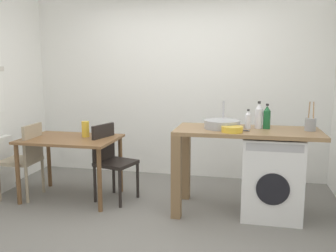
{
  "coord_description": "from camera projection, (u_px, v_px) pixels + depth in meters",
  "views": [
    {
      "loc": [
        0.99,
        -3.3,
        1.55
      ],
      "look_at": [
        0.16,
        0.45,
        0.93
      ],
      "focal_mm": 38.0,
      "sensor_mm": 36.0,
      "label": 1
    }
  ],
  "objects": [
    {
      "name": "ground_plane",
      "position": [
        143.0,
        222.0,
        3.63
      ],
      "size": [
        5.46,
        5.46,
        0.0
      ],
      "primitive_type": "plane",
      "color": "slate"
    },
    {
      "name": "wall_back",
      "position": [
        176.0,
        83.0,
        5.11
      ],
      "size": [
        4.6,
        0.1,
        2.7
      ],
      "primitive_type": "cube",
      "color": "white",
      "rests_on": "ground_plane"
    },
    {
      "name": "dining_table",
      "position": [
        71.0,
        146.0,
        4.23
      ],
      "size": [
        1.1,
        0.76,
        0.74
      ],
      "color": "brown",
      "rests_on": "ground_plane"
    },
    {
      "name": "chair_person_seat",
      "position": [
        26.0,
        156.0,
        4.27
      ],
      "size": [
        0.42,
        0.42,
        0.9
      ],
      "rotation": [
        0.0,
        0.0,
        1.61
      ],
      "color": "gray",
      "rests_on": "ground_plane"
    },
    {
      "name": "chair_opposite",
      "position": [
        111.0,
        158.0,
        4.21
      ],
      "size": [
        0.49,
        0.49,
        0.9
      ],
      "rotation": [
        0.0,
        0.0,
        -1.85
      ],
      "color": "black",
      "rests_on": "ground_plane"
    },
    {
      "name": "kitchen_counter",
      "position": [
        226.0,
        143.0,
        3.8
      ],
      "size": [
        1.5,
        0.68,
        0.92
      ],
      "color": "olive",
      "rests_on": "ground_plane"
    },
    {
      "name": "washing_machine",
      "position": [
        271.0,
        176.0,
        3.75
      ],
      "size": [
        0.6,
        0.61,
        0.86
      ],
      "color": "white",
      "rests_on": "ground_plane"
    },
    {
      "name": "sink_basin",
      "position": [
        222.0,
        124.0,
        3.78
      ],
      "size": [
        0.38,
        0.38,
        0.09
      ],
      "primitive_type": "cylinder",
      "color": "#9EA0A5",
      "rests_on": "kitchen_counter"
    },
    {
      "name": "tap",
      "position": [
        223.0,
        113.0,
        3.94
      ],
      "size": [
        0.02,
        0.02,
        0.28
      ],
      "primitive_type": "cylinder",
      "color": "#B2B2B7",
      "rests_on": "kitchen_counter"
    },
    {
      "name": "bottle_tall_green",
      "position": [
        248.0,
        120.0,
        3.77
      ],
      "size": [
        0.06,
        0.06,
        0.21
      ],
      "color": "silver",
      "rests_on": "kitchen_counter"
    },
    {
      "name": "bottle_squat_brown",
      "position": [
        259.0,
        116.0,
        3.78
      ],
      "size": [
        0.08,
        0.08,
        0.29
      ],
      "color": "silver",
      "rests_on": "kitchen_counter"
    },
    {
      "name": "bottle_clear_small",
      "position": [
        267.0,
        117.0,
        3.75
      ],
      "size": [
        0.07,
        0.07,
        0.27
      ],
      "color": "#19592D",
      "rests_on": "kitchen_counter"
    },
    {
      "name": "mixing_bowl",
      "position": [
        232.0,
        129.0,
        3.56
      ],
      "size": [
        0.22,
        0.22,
        0.06
      ],
      "color": "gold",
      "rests_on": "kitchen_counter"
    },
    {
      "name": "utensil_crock",
      "position": [
        310.0,
        124.0,
        3.63
      ],
      "size": [
        0.11,
        0.11,
        0.3
      ],
      "color": "gray",
      "rests_on": "kitchen_counter"
    },
    {
      "name": "vase",
      "position": [
        85.0,
        129.0,
        4.26
      ],
      "size": [
        0.09,
        0.09,
        0.19
      ],
      "primitive_type": "cylinder",
      "color": "gold",
      "rests_on": "dining_table"
    },
    {
      "name": "scissors",
      "position": [
        242.0,
        130.0,
        3.64
      ],
      "size": [
        0.15,
        0.06,
        0.01
      ],
      "color": "#B2B2B7",
      "rests_on": "kitchen_counter"
    }
  ]
}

